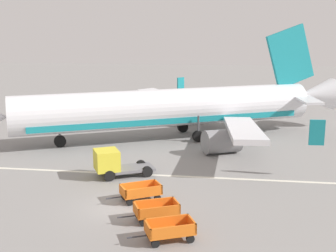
# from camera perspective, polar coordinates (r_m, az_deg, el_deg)

# --- Properties ---
(ground_plane) EXTENTS (220.00, 220.00, 0.00)m
(ground_plane) POSITION_cam_1_polar(r_m,az_deg,el_deg) (28.97, -6.36, -10.08)
(ground_plane) COLOR gray
(apron_stripe) EXTENTS (120.00, 0.36, 0.01)m
(apron_stripe) POSITION_cam_1_polar(r_m,az_deg,el_deg) (34.89, -3.70, -6.07)
(apron_stripe) COLOR silver
(apron_stripe) RESTS_ON ground
(airplane) EXTENTS (35.22, 29.03, 11.34)m
(airplane) POSITION_cam_1_polar(r_m,az_deg,el_deg) (45.45, 1.09, 2.26)
(airplane) COLOR silver
(airplane) RESTS_ON ground
(baggage_cart_nearest) EXTENTS (3.54, 2.30, 1.07)m
(baggage_cart_nearest) POSITION_cam_1_polar(r_m,az_deg,el_deg) (24.44, 0.22, -12.86)
(baggage_cart_nearest) COLOR orange
(baggage_cart_nearest) RESTS_ON ground
(baggage_cart_second_in_row) EXTENTS (3.53, 2.32, 1.07)m
(baggage_cart_second_in_row) POSITION_cam_1_polar(r_m,az_deg,el_deg) (26.77, -1.48, -10.54)
(baggage_cart_second_in_row) COLOR orange
(baggage_cart_second_in_row) RESTS_ON ground
(baggage_cart_third_in_row) EXTENTS (3.44, 2.47, 1.07)m
(baggage_cart_third_in_row) POSITION_cam_1_polar(r_m,az_deg,el_deg) (29.70, -3.45, -8.20)
(baggage_cart_third_in_row) COLOR orange
(baggage_cart_third_in_row) RESTS_ON ground
(service_truck_beside_carts) EXTENTS (4.76, 3.69, 2.10)m
(service_truck_beside_carts) POSITION_cam_1_polar(r_m,az_deg,el_deg) (34.24, -6.88, -4.57)
(service_truck_beside_carts) COLOR slate
(service_truck_beside_carts) RESTS_ON ground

